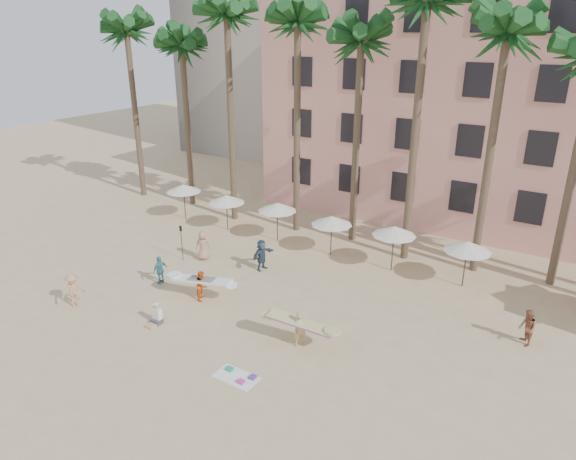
# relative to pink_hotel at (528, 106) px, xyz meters

# --- Properties ---
(ground) EXTENTS (120.00, 120.00, 0.00)m
(ground) POSITION_rel_pink_hotel_xyz_m (-7.00, -26.00, -8.00)
(ground) COLOR #D1B789
(ground) RESTS_ON ground
(pink_hotel) EXTENTS (35.00, 14.00, 16.00)m
(pink_hotel) POSITION_rel_pink_hotel_xyz_m (0.00, 0.00, 0.00)
(pink_hotel) COLOR #F6A596
(pink_hotel) RESTS_ON ground
(palm_row) EXTENTS (44.40, 5.40, 16.30)m
(palm_row) POSITION_rel_pink_hotel_xyz_m (-6.49, -11.00, 4.97)
(palm_row) COLOR brown
(palm_row) RESTS_ON ground
(umbrella_row) EXTENTS (22.50, 2.70, 2.73)m
(umbrella_row) POSITION_rel_pink_hotel_xyz_m (-10.00, -13.50, -5.67)
(umbrella_row) COLOR #332B23
(umbrella_row) RESTS_ON ground
(beach_towel) EXTENTS (1.81, 1.02, 0.14)m
(beach_towel) POSITION_rel_pink_hotel_xyz_m (-5.56, -26.14, -7.97)
(beach_towel) COLOR white
(beach_towel) RESTS_ON ground
(carrier_yellow) EXTENTS (3.07, 1.13, 1.66)m
(carrier_yellow) POSITION_rel_pink_hotel_xyz_m (-4.58, -22.91, -7.05)
(carrier_yellow) COLOR tan
(carrier_yellow) RESTS_ON ground
(carrier_white) EXTENTS (3.30, 1.39, 1.57)m
(carrier_white) POSITION_rel_pink_hotel_xyz_m (-11.00, -21.98, -7.14)
(carrier_white) COLOR orange
(carrier_white) RESTS_ON ground
(beachgoers) EXTENTS (20.73, 10.04, 1.84)m
(beachgoers) POSITION_rel_pink_hotel_xyz_m (-10.55, -20.26, -7.11)
(beachgoers) COLOR tan
(beachgoers) RESTS_ON ground
(paddle) EXTENTS (0.18, 0.04, 2.23)m
(paddle) POSITION_rel_pink_hotel_xyz_m (-15.16, -18.98, -6.59)
(paddle) COLOR black
(paddle) RESTS_ON ground
(seated_man) EXTENTS (0.46, 0.80, 1.04)m
(seated_man) POSITION_rel_pink_hotel_xyz_m (-11.26, -24.99, -7.64)
(seated_man) COLOR #3F3F4C
(seated_man) RESTS_ON ground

